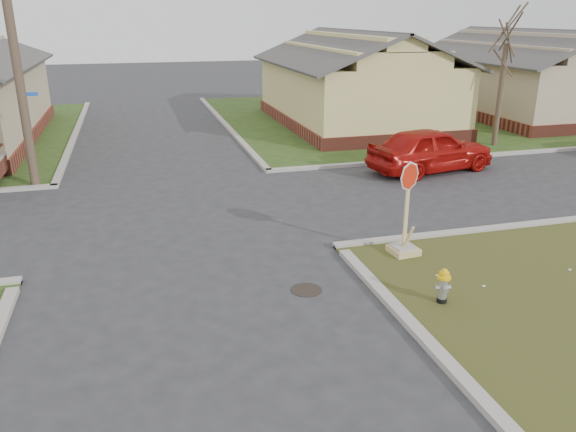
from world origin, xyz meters
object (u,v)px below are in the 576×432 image
object	(u,v)px
utility_pole	(13,39)
stop_sign	(405,234)
red_sedan	(431,149)
fire_hydrant	(443,284)

from	to	relation	value
utility_pole	stop_sign	bearing A→B (deg)	-42.29
stop_sign	red_sedan	world-z (taller)	stop_sign
utility_pole	fire_hydrant	size ratio (longest dim) A/B	12.56
utility_pole	red_sedan	size ratio (longest dim) A/B	1.92
fire_hydrant	stop_sign	xyz separation A→B (m)	(0.36, 2.37, 0.09)
fire_hydrant	stop_sign	bearing A→B (deg)	94.75
fire_hydrant	red_sedan	xyz separation A→B (m)	(4.69, 9.01, 0.36)
fire_hydrant	utility_pole	bearing A→B (deg)	142.81
fire_hydrant	red_sedan	bearing A→B (deg)	75.93
utility_pole	stop_sign	xyz separation A→B (m)	(9.13, -8.31, -4.13)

